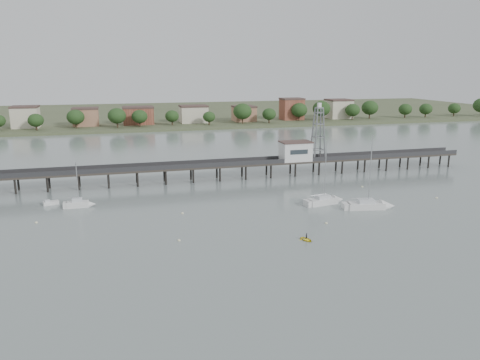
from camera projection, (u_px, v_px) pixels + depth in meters
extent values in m
plane|color=slate|center=(288.00, 277.00, 65.69)|extent=(500.00, 500.00, 0.00)
cube|color=#2D2823|center=(205.00, 166.00, 121.12)|extent=(150.00, 5.00, 0.50)
cube|color=#333335|center=(207.00, 165.00, 118.68)|extent=(150.00, 0.12, 1.10)
cube|color=#333335|center=(203.00, 162.00, 123.19)|extent=(150.00, 0.12, 1.10)
cylinder|color=black|center=(207.00, 175.00, 119.79)|extent=(0.50, 0.50, 4.40)
cylinder|color=black|center=(204.00, 172.00, 123.36)|extent=(0.50, 0.50, 4.40)
cylinder|color=black|center=(449.00, 161.00, 138.42)|extent=(0.50, 0.50, 4.40)
cylinder|color=black|center=(440.00, 159.00, 141.99)|extent=(0.50, 0.50, 4.40)
cube|color=silver|center=(296.00, 152.00, 126.86)|extent=(8.00, 5.00, 5.00)
cube|color=#4C3833|center=(296.00, 142.00, 126.24)|extent=(8.40, 5.40, 0.30)
cube|color=slate|center=(319.00, 108.00, 125.81)|extent=(1.80, 1.80, 0.30)
cube|color=silver|center=(319.00, 105.00, 125.63)|extent=(0.90, 0.90, 1.20)
cube|color=silver|center=(322.00, 202.00, 100.59)|extent=(6.98, 3.70, 1.65)
cone|color=silver|center=(338.00, 200.00, 102.31)|extent=(3.17, 3.02, 2.58)
cube|color=silver|center=(322.00, 197.00, 100.32)|extent=(3.26, 2.55, 0.75)
cylinder|color=#A5A8AA|center=(325.00, 170.00, 99.14)|extent=(0.18, 0.18, 12.44)
cylinder|color=#A5A8AA|center=(318.00, 195.00, 99.73)|extent=(3.83, 0.79, 0.12)
cube|color=silver|center=(366.00, 206.00, 97.39)|extent=(7.97, 4.35, 1.65)
cone|color=silver|center=(388.00, 206.00, 97.71)|extent=(3.66, 3.49, 2.93)
cube|color=silver|center=(366.00, 201.00, 97.12)|extent=(3.75, 2.96, 0.75)
cylinder|color=#A5A8AA|center=(370.00, 169.00, 95.59)|extent=(0.18, 0.18, 14.15)
cylinder|color=#A5A8AA|center=(360.00, 199.00, 96.91)|extent=(4.34, 0.98, 0.12)
cube|color=silver|center=(78.00, 205.00, 98.29)|extent=(4.50, 1.77, 1.65)
cone|color=silver|center=(92.00, 204.00, 98.99)|extent=(1.88, 1.76, 1.74)
cube|color=silver|center=(77.00, 200.00, 98.02)|extent=(2.00, 1.41, 0.75)
cylinder|color=#A5A8AA|center=(77.00, 182.00, 97.20)|extent=(0.18, 0.18, 8.41)
cylinder|color=#A5A8AA|center=(73.00, 198.00, 97.70)|extent=(2.62, 0.13, 0.12)
cube|color=silver|center=(51.00, 203.00, 100.36)|extent=(3.39, 2.12, 0.87)
cube|color=silver|center=(47.00, 201.00, 99.89)|extent=(1.30, 1.30, 0.52)
imported|color=yellow|center=(306.00, 240.00, 79.55)|extent=(1.83, 1.17, 2.48)
imported|color=black|center=(306.00, 240.00, 79.55)|extent=(0.65, 1.11, 0.25)
ellipsoid|color=beige|center=(437.00, 198.00, 105.23)|extent=(0.56, 0.56, 0.39)
ellipsoid|color=beige|center=(179.00, 240.00, 79.32)|extent=(0.56, 0.56, 0.39)
ellipsoid|color=beige|center=(182.00, 213.00, 94.15)|extent=(0.56, 0.56, 0.39)
ellipsoid|color=beige|center=(326.00, 223.00, 88.13)|extent=(0.56, 0.56, 0.39)
ellipsoid|color=beige|center=(36.00, 222.00, 88.50)|extent=(0.56, 0.56, 0.39)
ellipsoid|color=beige|center=(362.00, 187.00, 115.22)|extent=(0.56, 0.56, 0.39)
cube|color=#475133|center=(149.00, 114.00, 295.48)|extent=(500.00, 170.00, 1.40)
cube|color=brown|center=(26.00, 118.00, 220.26)|extent=(13.00, 10.50, 9.00)
cube|color=brown|center=(86.00, 116.00, 227.15)|extent=(13.00, 10.50, 9.00)
cube|color=brown|center=(138.00, 115.00, 233.54)|extent=(13.00, 10.50, 9.00)
cube|color=brown|center=(194.00, 114.00, 240.68)|extent=(13.00, 10.50, 9.00)
cube|color=brown|center=(244.00, 112.00, 247.57)|extent=(13.00, 10.50, 9.00)
cube|color=brown|center=(292.00, 111.00, 254.47)|extent=(13.00, 10.50, 9.00)
cube|color=brown|center=(338.00, 110.00, 261.61)|extent=(13.00, 10.50, 9.00)
ellipsoid|color=#163214|center=(161.00, 116.00, 224.76)|extent=(8.00, 8.00, 6.80)
ellipsoid|color=#163214|center=(382.00, 111.00, 255.39)|extent=(8.00, 8.00, 6.80)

